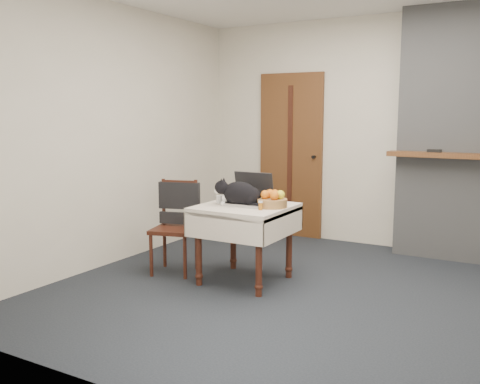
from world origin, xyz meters
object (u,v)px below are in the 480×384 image
Objects in this scene: cream_jar at (219,199)px; fruit_basket at (272,200)px; door at (291,156)px; cat at (241,194)px; pill_bottle at (261,205)px; laptop at (249,196)px; chair at (177,213)px; side_table at (245,218)px.

cream_jar is 0.52m from fruit_basket.
door reaches higher than cat.
cat is at bearing 158.27° from pill_bottle.
fruit_basket reaches higher than cream_jar.
laptop is 5.53× the size of cream_jar.
laptop is at bearing 18.03° from cream_jar.
chair is (-0.97, 0.12, -0.18)m from pill_bottle.
door is 2.56× the size of side_table.
cat reaches higher than cream_jar.
door is 2.01m from fruit_basket.
side_table is 1.50× the size of cat.
cat is at bearing -17.08° from chair.
cream_jar is (0.17, -1.93, -0.27)m from door.
laptop is 0.12m from cat.
cat is 6.72× the size of pill_bottle.
door reaches higher than chair.
laptop is at bearing 136.89° from pill_bottle.
cat is (-0.03, -0.03, 0.22)m from side_table.
laptop is at bearing 89.80° from side_table.
fruit_basket is 0.30× the size of chair.
fruit_basket is (0.02, 0.18, 0.02)m from pill_bottle.
cat reaches higher than fruit_basket.
laptop reaches higher than cat.
cream_jar is at bearing -162.61° from laptop.
side_table is at bearing -90.83° from laptop.
pill_bottle is (0.23, -0.13, 0.15)m from side_table.
cream_jar is at bearing -178.29° from side_table.
chair is (-0.48, -0.01, -0.17)m from cream_jar.
chair is at bearing 164.56° from cat.
laptop is 5.00× the size of pill_bottle.
pill_bottle is at bearing -72.31° from door.
door is 1.91m from laptop.
chair is (-0.74, -0.09, -0.21)m from laptop.
fruit_basket reaches higher than side_table.
cat reaches higher than pill_bottle.
fruit_basket is 1.01m from chair.
fruit_basket is (0.25, -0.04, -0.01)m from laptop.
side_table is at bearing -14.49° from chair.
cream_jar is 0.90× the size of pill_bottle.
laptop reaches higher than pill_bottle.
door is 5.18× the size of laptop.
door reaches higher than pill_bottle.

